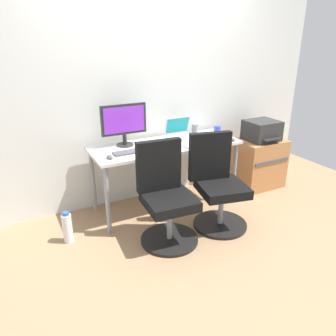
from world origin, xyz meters
name	(u,v)px	position (x,y,z in m)	size (l,w,h in m)	color
ground_plane	(166,205)	(0.00, 0.00, 0.00)	(5.28, 5.28, 0.00)	#9E7A56
back_wall	(150,85)	(0.00, 0.38, 1.30)	(4.40, 0.04, 2.60)	silver
desk	(166,151)	(0.00, 0.00, 0.66)	(1.59, 0.59, 0.73)	silver
office_chair_left	(166,198)	(-0.29, -0.58, 0.42)	(0.54, 0.54, 0.94)	black
office_chair_right	(217,186)	(0.28, -0.58, 0.42)	(0.54, 0.54, 0.94)	black
side_cabinet	(258,163)	(1.30, -0.04, 0.30)	(0.57, 0.46, 0.61)	#B77542
printer	(262,130)	(1.30, -0.04, 0.73)	(0.38, 0.40, 0.24)	#2D2D2D
water_bottle_on_floor	(67,228)	(-1.13, -0.21, 0.15)	(0.09, 0.09, 0.31)	white
desktop_monitor	(124,122)	(-0.40, 0.16, 0.98)	(0.48, 0.18, 0.43)	#262626
open_laptop	(181,133)	(0.27, 0.15, 0.79)	(0.31, 0.29, 0.22)	silver
keyboard_by_monitor	(130,152)	(-0.44, -0.09, 0.74)	(0.34, 0.12, 0.02)	#515156
keyboard_by_laptop	(199,144)	(0.29, -0.20, 0.74)	(0.34, 0.12, 0.02)	silver
mouse_by_monitor	(232,139)	(0.70, -0.23, 0.75)	(0.06, 0.10, 0.03)	#515156
mouse_by_laptop	(110,157)	(-0.67, -0.16, 0.75)	(0.06, 0.10, 0.03)	#515156
coffee_mug	(217,130)	(0.72, 0.08, 0.78)	(0.08, 0.08, 0.09)	blue
pen_cup	(195,128)	(0.51, 0.24, 0.78)	(0.07, 0.07, 0.10)	slate
phone_near_laptop	(217,137)	(0.62, -0.04, 0.74)	(0.07, 0.14, 0.01)	black
phone_near_monitor	(162,149)	(-0.12, -0.15, 0.74)	(0.07, 0.14, 0.01)	black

